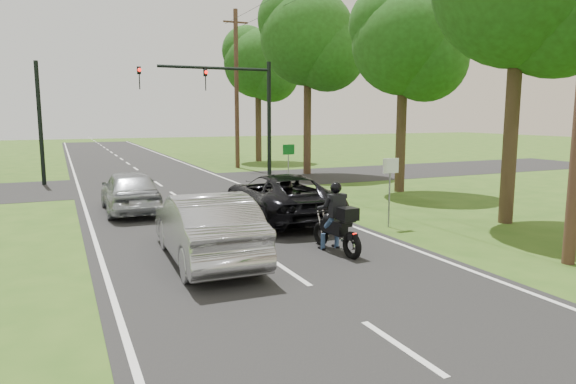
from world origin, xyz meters
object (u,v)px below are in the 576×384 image
at_px(dark_suv, 280,197).
at_px(silver_sedan, 206,227).
at_px(utility_pole_far, 237,89).
at_px(sign_white, 390,176).
at_px(motorcycle_rider, 337,225).
at_px(traffic_signal, 233,100).
at_px(sign_green, 289,156).
at_px(silver_suv, 130,191).

distance_m(dark_suv, silver_sedan, 5.01).
distance_m(utility_pole_far, sign_white, 19.39).
relative_size(motorcycle_rider, silver_sedan, 0.43).
relative_size(motorcycle_rider, traffic_signal, 0.33).
bearing_deg(motorcycle_rider, sign_white, 29.83).
bearing_deg(utility_pole_far, dark_suv, -103.95).
relative_size(silver_sedan, sign_white, 2.32).
xyz_separation_m(sign_white, sign_green, (0.20, 8.00, 0.00)).
height_order(motorcycle_rider, silver_suv, motorcycle_rider).
distance_m(silver_suv, sign_white, 9.09).
xyz_separation_m(silver_suv, sign_white, (6.94, -5.81, 0.83)).
distance_m(traffic_signal, utility_pole_far, 8.55).
bearing_deg(sign_white, motorcycle_rider, -146.70).
bearing_deg(utility_pole_far, motorcycle_rider, -101.91).
bearing_deg(sign_white, utility_pole_far, 85.49).
distance_m(silver_sedan, traffic_signal, 13.61).
distance_m(dark_suv, traffic_signal, 9.41).
distance_m(motorcycle_rider, utility_pole_far, 21.84).
distance_m(dark_suv, silver_suv, 5.53).
xyz_separation_m(utility_pole_far, sign_white, (-1.50, -19.02, -3.49)).
bearing_deg(traffic_signal, silver_suv, -136.98).
relative_size(dark_suv, silver_suv, 1.24).
bearing_deg(silver_suv, motorcycle_rider, 118.20).
relative_size(silver_sedan, traffic_signal, 0.77).
bearing_deg(traffic_signal, motorcycle_rider, -96.85).
bearing_deg(traffic_signal, dark_suv, -98.42).
xyz_separation_m(utility_pole_far, sign_green, (-1.30, -11.02, -3.49)).
height_order(motorcycle_rider, dark_suv, motorcycle_rider).
relative_size(motorcycle_rider, sign_white, 0.99).
bearing_deg(sign_white, silver_sedan, -167.96).
xyz_separation_m(silver_sedan, silver_suv, (-0.83, 7.12, -0.05)).
bearing_deg(dark_suv, silver_suv, -35.51).
height_order(motorcycle_rider, sign_white, sign_white).
xyz_separation_m(silver_sedan, traffic_signal, (4.75, 12.32, 3.31)).
distance_m(motorcycle_rider, silver_suv, 8.71).
relative_size(utility_pole_far, sign_green, 4.71).
xyz_separation_m(silver_suv, traffic_signal, (5.58, 5.20, 3.37)).
height_order(silver_sedan, utility_pole_far, utility_pole_far).
bearing_deg(silver_suv, utility_pole_far, -121.89).
relative_size(silver_suv, traffic_signal, 0.70).
xyz_separation_m(dark_suv, utility_pole_far, (4.15, 16.70, 4.30)).
bearing_deg(silver_suv, silver_sedan, 97.35).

